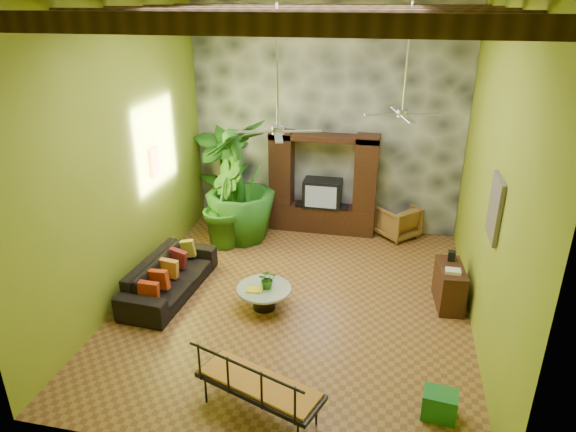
% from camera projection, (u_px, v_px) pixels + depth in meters
% --- Properties ---
extents(ground, '(7.00, 7.00, 0.00)m').
position_uv_depth(ground, '(295.00, 301.00, 9.18)').
color(ground, brown).
rests_on(ground, ground).
extents(back_wall, '(6.00, 0.02, 5.00)m').
position_uv_depth(back_wall, '(327.00, 120.00, 11.33)').
color(back_wall, olive).
rests_on(back_wall, ground).
extents(left_wall, '(0.02, 7.00, 5.00)m').
position_uv_depth(left_wall, '(124.00, 157.00, 8.77)').
color(left_wall, olive).
rests_on(left_wall, ground).
extents(right_wall, '(0.02, 7.00, 5.00)m').
position_uv_depth(right_wall, '(494.00, 181.00, 7.61)').
color(right_wall, olive).
rests_on(right_wall, ground).
extents(stone_accent_wall, '(5.98, 0.10, 4.98)m').
position_uv_depth(stone_accent_wall, '(327.00, 121.00, 11.28)').
color(stone_accent_wall, '#393C41').
rests_on(stone_accent_wall, ground).
extents(ceiling_beams, '(5.95, 5.36, 0.22)m').
position_uv_depth(ceiling_beams, '(297.00, 15.00, 7.29)').
color(ceiling_beams, '#311D0F').
rests_on(ceiling_beams, ceiling).
extents(entertainment_center, '(2.40, 0.55, 2.30)m').
position_uv_depth(entertainment_center, '(323.00, 191.00, 11.61)').
color(entertainment_center, black).
rests_on(entertainment_center, ground).
extents(ceiling_fan_front, '(1.28, 1.28, 1.86)m').
position_uv_depth(ceiling_fan_front, '(278.00, 117.00, 7.51)').
color(ceiling_fan_front, '#AEAFB3').
rests_on(ceiling_fan_front, ceiling).
extents(ceiling_fan_back, '(1.28, 1.28, 1.86)m').
position_uv_depth(ceiling_fan_back, '(404.00, 101.00, 8.60)').
color(ceiling_fan_back, '#AEAFB3').
rests_on(ceiling_fan_back, ceiling).
extents(wall_art_mask, '(0.06, 0.32, 0.55)m').
position_uv_depth(wall_art_mask, '(155.00, 162.00, 9.82)').
color(wall_art_mask, gold).
rests_on(wall_art_mask, left_wall).
extents(wall_art_painting, '(0.06, 0.70, 0.90)m').
position_uv_depth(wall_art_painting, '(495.00, 208.00, 7.16)').
color(wall_art_painting, '#254D8A').
rests_on(wall_art_painting, right_wall).
extents(sofa, '(1.05, 2.36, 0.67)m').
position_uv_depth(sofa, '(170.00, 276.00, 9.33)').
color(sofa, black).
rests_on(sofa, ground).
extents(wicker_armchair, '(1.13, 1.12, 0.73)m').
position_uv_depth(wicker_armchair, '(398.00, 221.00, 11.53)').
color(wicker_armchair, olive).
rests_on(wicker_armchair, ground).
extents(tall_plant_a, '(1.48, 1.23, 2.40)m').
position_uv_depth(tall_plant_a, '(224.00, 174.00, 11.99)').
color(tall_plant_a, '#225D18').
rests_on(tall_plant_a, ground).
extents(tall_plant_b, '(1.06, 1.21, 1.90)m').
position_uv_depth(tall_plant_b, '(223.00, 203.00, 10.95)').
color(tall_plant_b, '#2D691B').
rests_on(tall_plant_b, ground).
extents(tall_plant_c, '(1.90, 1.90, 2.70)m').
position_uv_depth(tall_plant_c, '(240.00, 181.00, 11.04)').
color(tall_plant_c, '#226119').
rests_on(tall_plant_c, ground).
extents(coffee_table, '(0.95, 0.95, 0.40)m').
position_uv_depth(coffee_table, '(264.00, 295.00, 8.90)').
color(coffee_table, black).
rests_on(coffee_table, ground).
extents(centerpiece_plant, '(0.37, 0.34, 0.35)m').
position_uv_depth(centerpiece_plant, '(268.00, 279.00, 8.77)').
color(centerpiece_plant, '#275B17').
rests_on(centerpiece_plant, coffee_table).
extents(yellow_tray, '(0.30, 0.23, 0.03)m').
position_uv_depth(yellow_tray, '(254.00, 290.00, 8.75)').
color(yellow_tray, yellow).
rests_on(yellow_tray, coffee_table).
extents(iron_bench, '(1.78, 1.16, 0.57)m').
position_uv_depth(iron_bench, '(258.00, 385.00, 6.45)').
color(iron_bench, black).
rests_on(iron_bench, ground).
extents(side_console, '(0.51, 0.96, 0.74)m').
position_uv_depth(side_console, '(449.00, 286.00, 8.96)').
color(side_console, '#381812').
rests_on(side_console, ground).
extents(green_bin, '(0.47, 0.37, 0.38)m').
position_uv_depth(green_bin, '(439.00, 404.00, 6.60)').
color(green_bin, '#1F7527').
rests_on(green_bin, ground).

